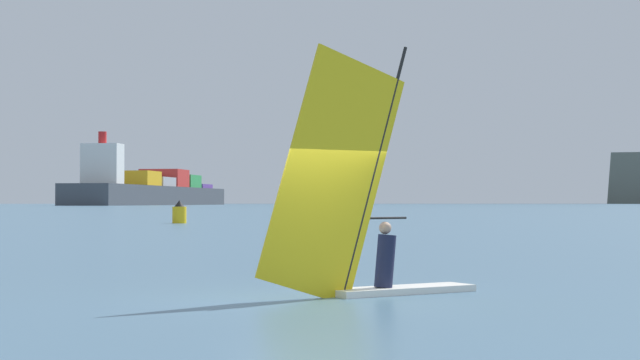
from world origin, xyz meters
name	(u,v)px	position (x,y,z in m)	size (l,w,h in m)	color
ground_plane	(310,299)	(0.00, 0.00, 0.00)	(4000.00, 4000.00, 0.00)	#476B84
windsurfer	(365,226)	(0.84, 0.68, 1.20)	(3.53, 3.09, 4.53)	white
cargo_ship	(154,191)	(-180.93, 523.85, 8.18)	(26.51, 211.28, 36.49)	#3F444C
channel_buoy	(179,213)	(-19.88, 56.37, 0.78)	(1.08, 1.08, 1.77)	yellow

